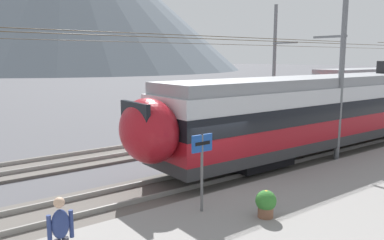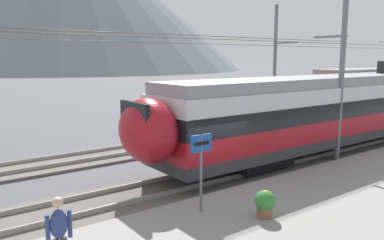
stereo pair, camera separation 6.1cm
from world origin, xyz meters
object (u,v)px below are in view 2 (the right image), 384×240
(train_near_platform, at_px, (344,107))
(potted_plant_platform_edge, at_px, (265,202))
(catenary_mast_far_side, at_px, (276,64))
(catenary_mast_mid, at_px, (340,75))
(platform_sign, at_px, (201,155))
(passenger_walking, at_px, (59,233))

(train_near_platform, relative_size, potted_plant_platform_edge, 32.06)
(train_near_platform, xyz_separation_m, catenary_mast_far_side, (3.21, 7.50, 2.10))
(train_near_platform, relative_size, catenary_mast_mid, 0.61)
(train_near_platform, distance_m, platform_sign, 11.94)
(passenger_walking, height_order, potted_plant_platform_edge, passenger_walking)
(catenary_mast_far_side, distance_m, platform_sign, 18.22)
(train_near_platform, distance_m, catenary_mast_far_side, 8.42)
(catenary_mast_far_side, relative_size, platform_sign, 17.90)
(train_near_platform, relative_size, platform_sign, 10.94)
(catenary_mast_mid, distance_m, passenger_walking, 13.93)
(catenary_mast_far_side, relative_size, passenger_walking, 24.05)
(passenger_walking, bearing_deg, platform_sign, 12.84)
(catenary_mast_far_side, bearing_deg, catenary_mast_mid, -123.20)
(catenary_mast_far_side, distance_m, potted_plant_platform_edge, 18.37)
(catenary_mast_mid, xyz_separation_m, potted_plant_platform_edge, (-7.87, -2.99, -3.23))
(passenger_walking, distance_m, potted_plant_platform_edge, 5.58)
(train_near_platform, distance_m, catenary_mast_mid, 3.36)
(platform_sign, bearing_deg, passenger_walking, -167.16)
(catenary_mast_far_side, relative_size, potted_plant_platform_edge, 52.46)
(potted_plant_platform_edge, bearing_deg, platform_sign, 129.42)
(train_near_platform, xyz_separation_m, passenger_walking, (-15.97, -3.87, -0.95))
(passenger_walking, bearing_deg, catenary_mast_far_side, 30.68)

